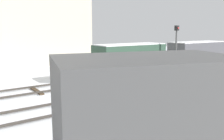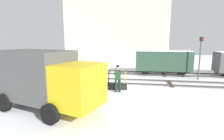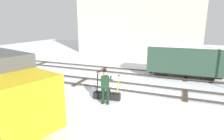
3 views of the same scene
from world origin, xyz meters
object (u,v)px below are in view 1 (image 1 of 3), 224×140
rail_worker (159,89)px  freight_car_mid_siding (130,59)px  delivery_truck (177,115)px  freight_car_near_switch (197,53)px  switch_lever_frame (145,105)px  signal_post (176,46)px

rail_worker → freight_car_mid_siding: bearing=52.7°
delivery_truck → freight_car_near_switch: (14.70, 10.11, -0.27)m
freight_car_mid_siding → switch_lever_frame: bearing=-123.2°
freight_car_mid_siding → freight_car_near_switch: freight_car_mid_siding is taller
switch_lever_frame → signal_post: signal_post is taller
signal_post → freight_car_near_switch: (4.94, 1.72, -0.93)m
switch_lever_frame → signal_post: (6.82, 4.22, 2.07)m
freight_car_mid_siding → freight_car_near_switch: (7.84, 0.00, -0.03)m
freight_car_near_switch → switch_lever_frame: bearing=-152.2°
rail_worker → delivery_truck: (-3.12, -3.55, 0.59)m
signal_post → freight_car_near_switch: size_ratio=0.65×
rail_worker → delivery_truck: 4.76m
rail_worker → signal_post: 8.32m
delivery_truck → freight_car_mid_siding: (6.86, 10.11, -0.24)m
freight_car_mid_siding → freight_car_near_switch: 7.84m
switch_lever_frame → freight_car_mid_siding: size_ratio=0.29×
switch_lever_frame → delivery_truck: delivery_truck is taller
rail_worker → delivery_truck: size_ratio=0.32×
switch_lever_frame → freight_car_mid_siding: bearing=49.0°
delivery_truck → freight_car_mid_siding: delivery_truck is taller
rail_worker → freight_car_mid_siding: size_ratio=0.35×
rail_worker → signal_post: signal_post is taller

